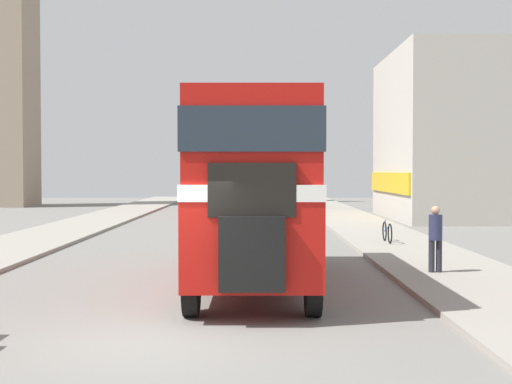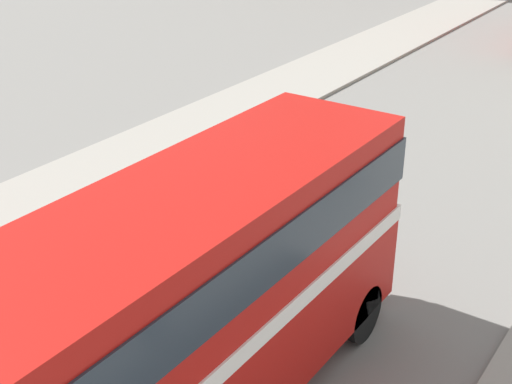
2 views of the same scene
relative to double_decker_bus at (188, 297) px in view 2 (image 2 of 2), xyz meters
The scene contains 1 object.
double_decker_bus is the anchor object (origin of this frame).
Camera 2 is at (7.27, -0.74, 8.35)m, focal length 50.00 mm.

